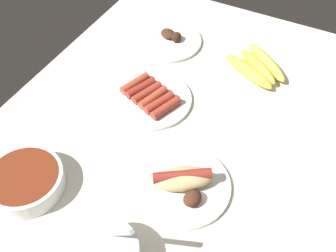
% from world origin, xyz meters
% --- Properties ---
extents(ground_plane, '(1.20, 0.90, 0.03)m').
position_xyz_m(ground_plane, '(0.00, 0.00, -0.01)').
color(ground_plane, silver).
extents(banana_bunch, '(0.19, 0.20, 0.04)m').
position_xyz_m(banana_bunch, '(0.31, -0.11, 0.02)').
color(banana_bunch, '#E5D14C').
rests_on(banana_bunch, ground_plane).
extents(plate_grilled_meat, '(0.22, 0.22, 0.04)m').
position_xyz_m(plate_grilled_meat, '(0.32, 0.19, 0.01)').
color(plate_grilled_meat, white).
rests_on(plate_grilled_meat, ground_plane).
extents(plate_hotdog_assembled, '(0.22, 0.22, 0.06)m').
position_xyz_m(plate_hotdog_assembled, '(-0.15, -0.09, 0.02)').
color(plate_hotdog_assembled, white).
rests_on(plate_hotdog_assembled, ground_plane).
extents(plate_sausages, '(0.22, 0.22, 0.03)m').
position_xyz_m(plate_sausages, '(0.06, 0.11, 0.01)').
color(plate_sausages, white).
rests_on(plate_sausages, ground_plane).
extents(bowl_chili, '(0.17, 0.17, 0.05)m').
position_xyz_m(bowl_chili, '(-0.31, 0.22, 0.03)').
color(bowl_chili, white).
rests_on(bowl_chili, ground_plane).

